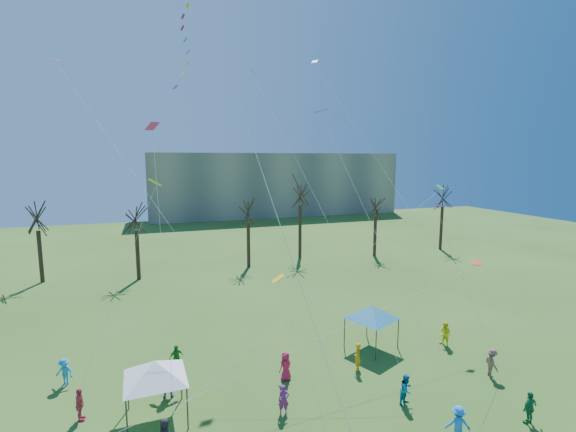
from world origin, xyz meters
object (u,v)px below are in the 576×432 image
object	(u,v)px
distant_building	(275,184)
canopy_tent_blue	(372,312)
big_box_kite	(194,27)
canopy_tent_white	(155,370)

from	to	relation	value
distant_building	canopy_tent_blue	world-z (taller)	distant_building
distant_building	big_box_kite	bearing A→B (deg)	-109.85
distant_building	canopy_tent_blue	distance (m)	72.33
distant_building	canopy_tent_white	xyz separation A→B (m)	(-29.42, -74.21, -4.70)
distant_building	big_box_kite	world-z (taller)	big_box_kite
canopy_tent_white	distant_building	bearing A→B (deg)	68.38
big_box_kite	canopy_tent_blue	size ratio (longest dim) A/B	6.29
canopy_tent_white	canopy_tent_blue	bearing A→B (deg)	13.13
canopy_tent_white	canopy_tent_blue	world-z (taller)	canopy_tent_white
distant_building	big_box_kite	size ratio (longest dim) A/B	2.46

